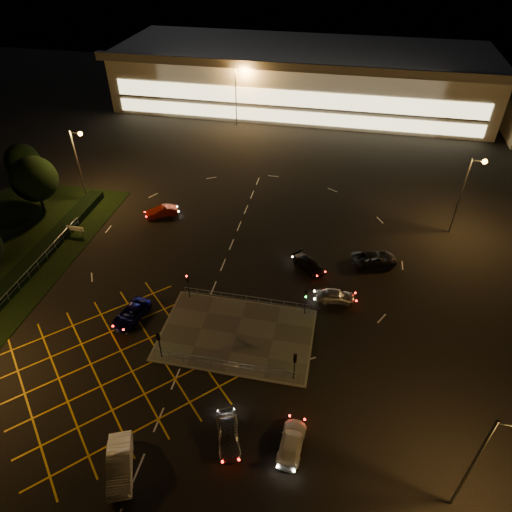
% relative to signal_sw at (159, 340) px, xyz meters
% --- Properties ---
extents(ground, '(180.00, 180.00, 0.00)m').
position_rel_signal_sw_xyz_m(ground, '(4.00, 5.99, -2.37)').
color(ground, black).
rests_on(ground, ground).
extents(pedestrian_island, '(14.00, 9.00, 0.12)m').
position_rel_signal_sw_xyz_m(pedestrian_island, '(6.00, 3.99, -2.31)').
color(pedestrian_island, '#4C4944').
rests_on(pedestrian_island, ground).
extents(grass_verge, '(18.00, 30.00, 0.08)m').
position_rel_signal_sw_xyz_m(grass_verge, '(-24.00, 11.99, -2.33)').
color(grass_verge, black).
rests_on(grass_verge, ground).
extents(hedge, '(2.00, 26.00, 1.00)m').
position_rel_signal_sw_xyz_m(hedge, '(-19.00, 11.99, -1.87)').
color(hedge, black).
rests_on(hedge, ground).
extents(supermarket, '(72.00, 26.50, 10.50)m').
position_rel_signal_sw_xyz_m(supermarket, '(4.00, 67.95, 2.95)').
color(supermarket, beige).
rests_on(supermarket, ground).
extents(streetlight_se, '(1.78, 0.56, 10.03)m').
position_rel_signal_sw_xyz_m(streetlight_se, '(24.44, -8.01, 4.20)').
color(streetlight_se, slate).
rests_on(streetlight_se, ground).
extents(streetlight_nw, '(1.78, 0.56, 10.03)m').
position_rel_signal_sw_xyz_m(streetlight_nw, '(-19.56, 23.99, 4.20)').
color(streetlight_nw, slate).
rests_on(streetlight_nw, ground).
extents(streetlight_ne, '(1.78, 0.56, 10.03)m').
position_rel_signal_sw_xyz_m(streetlight_ne, '(28.44, 25.99, 4.20)').
color(streetlight_ne, slate).
rests_on(streetlight_ne, ground).
extents(streetlight_far_left, '(1.78, 0.56, 10.03)m').
position_rel_signal_sw_xyz_m(streetlight_far_left, '(-5.56, 53.99, 4.20)').
color(streetlight_far_left, slate).
rests_on(streetlight_far_left, ground).
extents(streetlight_far_right, '(1.78, 0.56, 10.03)m').
position_rel_signal_sw_xyz_m(streetlight_far_right, '(34.44, 55.99, 4.20)').
color(streetlight_far_right, slate).
rests_on(streetlight_far_right, ground).
extents(signal_sw, '(0.28, 0.30, 3.15)m').
position_rel_signal_sw_xyz_m(signal_sw, '(0.00, 0.00, 0.00)').
color(signal_sw, black).
rests_on(signal_sw, pedestrian_island).
extents(signal_se, '(0.28, 0.30, 3.15)m').
position_rel_signal_sw_xyz_m(signal_se, '(12.00, 0.00, 0.00)').
color(signal_se, black).
rests_on(signal_se, pedestrian_island).
extents(signal_nw, '(0.28, 0.30, 3.15)m').
position_rel_signal_sw_xyz_m(signal_nw, '(0.00, 7.99, 0.00)').
color(signal_nw, black).
rests_on(signal_nw, pedestrian_island).
extents(signal_ne, '(0.28, 0.30, 3.15)m').
position_rel_signal_sw_xyz_m(signal_ne, '(12.00, 7.99, 0.00)').
color(signal_ne, black).
rests_on(signal_ne, pedestrian_island).
extents(tree_c, '(5.76, 5.76, 7.84)m').
position_rel_signal_sw_xyz_m(tree_c, '(-24.00, 19.99, 2.59)').
color(tree_c, black).
rests_on(tree_c, ground).
extents(tree_d, '(4.68, 4.68, 6.37)m').
position_rel_signal_sw_xyz_m(tree_d, '(-30.00, 25.99, 1.65)').
color(tree_d, black).
rests_on(tree_d, ground).
extents(car_near_silver, '(3.00, 4.54, 1.44)m').
position_rel_signal_sw_xyz_m(car_near_silver, '(7.87, -6.52, -1.65)').
color(car_near_silver, '#999BA0').
rests_on(car_near_silver, ground).
extents(car_queue_white, '(3.42, 5.07, 1.58)m').
position_rel_signal_sw_xyz_m(car_queue_white, '(0.83, -10.37, -1.58)').
color(car_queue_white, silver).
rests_on(car_queue_white, ground).
extents(car_left_blue, '(2.97, 4.88, 1.26)m').
position_rel_signal_sw_xyz_m(car_left_blue, '(-4.66, 4.03, -1.73)').
color(car_left_blue, '#0B0B42').
rests_on(car_left_blue, ground).
extents(car_far_dkgrey, '(4.28, 4.14, 1.23)m').
position_rel_signal_sw_xyz_m(car_far_dkgrey, '(11.57, 15.25, -1.75)').
color(car_far_dkgrey, black).
rests_on(car_far_dkgrey, ground).
extents(car_right_silver, '(4.13, 2.06, 1.35)m').
position_rel_signal_sw_xyz_m(car_right_silver, '(14.82, 10.62, -1.69)').
color(car_right_silver, silver).
rests_on(car_right_silver, ground).
extents(car_circ_red, '(4.27, 3.30, 1.35)m').
position_rel_signal_sw_xyz_m(car_circ_red, '(-8.43, 22.28, -1.69)').
color(car_circ_red, maroon).
rests_on(car_circ_red, ground).
extents(car_east_grey, '(5.72, 3.92, 1.45)m').
position_rel_signal_sw_xyz_m(car_east_grey, '(18.79, 17.65, -1.64)').
color(car_east_grey, black).
rests_on(car_east_grey, ground).
extents(car_approach_white, '(2.01, 4.37, 1.24)m').
position_rel_signal_sw_xyz_m(car_approach_white, '(12.70, -6.16, -1.75)').
color(car_approach_white, silver).
rests_on(car_approach_white, ground).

